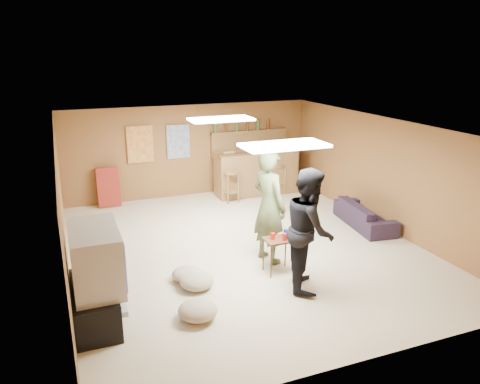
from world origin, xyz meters
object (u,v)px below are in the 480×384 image
object	(u,v)px
bar_counter	(256,172)
tray_table	(278,255)
person_olive	(269,206)
tv_body	(96,258)
sofa	(365,214)
person_black	(309,229)

from	to	relation	value
bar_counter	tray_table	world-z (taller)	bar_counter
person_olive	bar_counter	bearing A→B (deg)	-36.80
tv_body	person_olive	distance (m)	2.98
sofa	tray_table	size ratio (longest dim) A/B	2.84
person_olive	person_black	world-z (taller)	person_olive
person_olive	tray_table	bearing A→B (deg)	158.45
person_black	tv_body	bearing A→B (deg)	110.86
person_black	sofa	world-z (taller)	person_black
tv_body	person_black	bearing A→B (deg)	-3.21
tv_body	bar_counter	distance (m)	6.09
person_olive	tv_body	bearing A→B (deg)	90.41
tv_body	bar_counter	xyz separation A→B (m)	(4.15, 4.45, -0.35)
tray_table	tv_body	bearing A→B (deg)	-171.79
bar_counter	tray_table	xyz separation A→B (m)	(-1.34, -4.04, -0.26)
bar_counter	sofa	xyz separation A→B (m)	(1.20, -2.82, -0.31)
tv_body	person_black	world-z (taller)	person_black
person_black	tray_table	xyz separation A→B (m)	(-0.21, 0.57, -0.63)
tv_body	bar_counter	size ratio (longest dim) A/B	0.55
bar_counter	person_black	xyz separation A→B (m)	(-1.13, -4.62, 0.37)
person_black	tray_table	distance (m)	0.88
tray_table	sofa	bearing A→B (deg)	25.75
sofa	tray_table	xyz separation A→B (m)	(-2.54, -1.23, 0.05)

